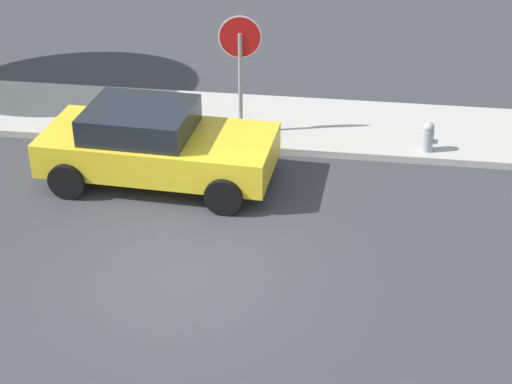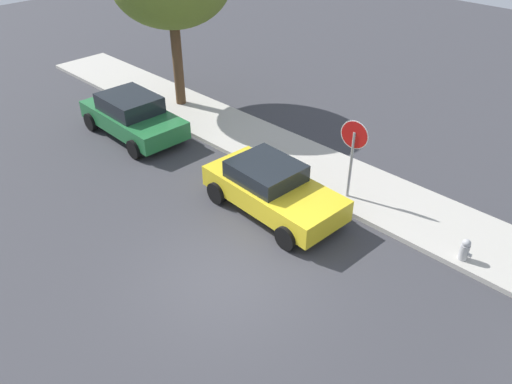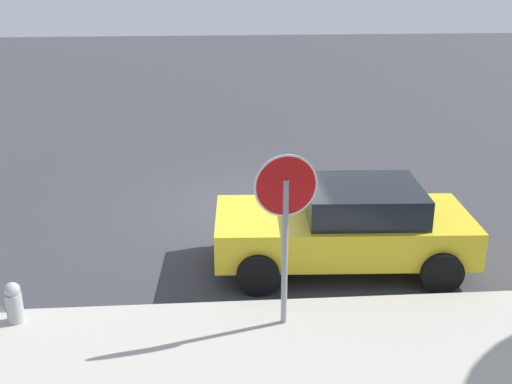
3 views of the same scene
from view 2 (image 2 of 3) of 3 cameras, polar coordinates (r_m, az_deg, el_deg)
The scene contains 6 objects.
ground_plane at distance 11.78m, azimuth -3.32°, elevation -9.72°, with size 60.00×60.00×0.00m, color #38383D.
sidewalk_curb at distance 14.96m, azimuth 11.48°, elevation 0.53°, with size 32.00×2.50×0.14m, color #B2ADA3.
stop_sign at distance 13.61m, azimuth 11.03°, elevation 5.07°, with size 0.80×0.12×2.47m.
parked_car_yellow at distance 13.47m, azimuth 1.83°, elevation 0.44°, with size 4.09×2.16×1.37m.
parked_car_green at distance 17.94m, azimuth -13.95°, elevation 8.50°, with size 4.19×2.10×1.45m.
fire_hydrant at distance 12.88m, azimuth 22.70°, elevation -6.30°, with size 0.30×0.22×0.72m.
Camera 2 is at (6.45, -5.64, 8.09)m, focal length 35.00 mm.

